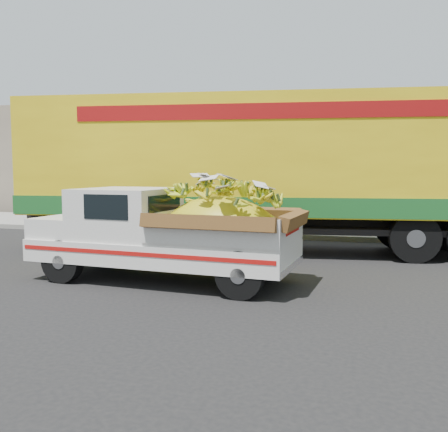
# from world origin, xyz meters

# --- Properties ---
(ground) EXTENTS (100.00, 100.00, 0.00)m
(ground) POSITION_xyz_m (0.00, 0.00, 0.00)
(ground) COLOR black
(ground) RESTS_ON ground
(curb) EXTENTS (60.00, 0.25, 0.15)m
(curb) POSITION_xyz_m (0.00, 5.85, 0.07)
(curb) COLOR gray
(curb) RESTS_ON ground
(sidewalk) EXTENTS (60.00, 4.00, 0.14)m
(sidewalk) POSITION_xyz_m (0.00, 7.95, 0.07)
(sidewalk) COLOR gray
(sidewalk) RESTS_ON ground
(building_left) EXTENTS (18.00, 6.00, 5.00)m
(building_left) POSITION_xyz_m (-8.00, 13.85, 2.50)
(building_left) COLOR gray
(building_left) RESTS_ON ground
(pickup_truck) EXTENTS (5.00, 2.14, 1.71)m
(pickup_truck) POSITION_xyz_m (-1.40, -0.38, 0.92)
(pickup_truck) COLOR black
(pickup_truck) RESTS_ON ground
(semi_trailer) EXTENTS (12.05, 4.05, 3.80)m
(semi_trailer) POSITION_xyz_m (-0.70, 3.40, 2.12)
(semi_trailer) COLOR black
(semi_trailer) RESTS_ON ground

